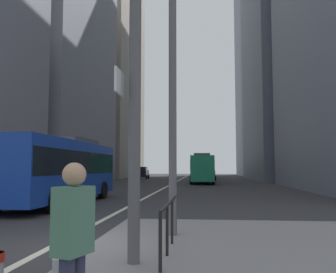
{
  "coord_description": "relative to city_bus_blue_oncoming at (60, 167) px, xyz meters",
  "views": [
    {
      "loc": [
        3.5,
        -8.21,
        1.83
      ],
      "look_at": [
        0.63,
        22.0,
        4.37
      ],
      "focal_mm": 39.65,
      "sensor_mm": 36.0,
      "label": 1
    }
  ],
  "objects": [
    {
      "name": "lane_centre_line",
      "position": [
        3.66,
        20.14,
        -1.83
      ],
      "size": [
        0.2,
        80.0,
        0.01
      ],
      "primitive_type": "cube",
      "color": "beige",
      "rests_on": "ground"
    },
    {
      "name": "pedestrian_waiting",
      "position": [
        5.91,
        -14.54,
        -0.72
      ],
      "size": [
        0.35,
        0.44,
        1.73
      ],
      "color": "#2D334C",
      "rests_on": "median_island"
    },
    {
      "name": "office_tower_right_far",
      "position": [
        20.66,
        63.87,
        25.09
      ],
      "size": [
        10.55,
        24.42,
        53.85
      ],
      "primitive_type": "cube",
      "color": "slate",
      "rests_on": "ground"
    },
    {
      "name": "ground_plane",
      "position": [
        3.66,
        10.14,
        -1.84
      ],
      "size": [
        160.0,
        160.0,
        0.0
      ],
      "primitive_type": "plane",
      "color": "#303033"
    },
    {
      "name": "pedestrian_railing",
      "position": [
        6.46,
        -10.3,
        -0.99
      ],
      "size": [
        0.06,
        3.46,
        0.98
      ],
      "color": "black",
      "rests_on": "median_island"
    },
    {
      "name": "car_oncoming_mid",
      "position": [
        -2.66,
        41.11,
        -0.85
      ],
      "size": [
        2.15,
        4.28,
        1.94
      ],
      "color": "black",
      "rests_on": "ground"
    },
    {
      "name": "office_tower_right_mid",
      "position": [
        20.66,
        37.73,
        18.37
      ],
      "size": [
        12.81,
        22.86,
        40.4
      ],
      "primitive_type": "cube",
      "color": "slate",
      "rests_on": "ground"
    },
    {
      "name": "city_bus_blue_oncoming",
      "position": [
        0.0,
        0.0,
        0.0
      ],
      "size": [
        2.86,
        11.0,
        3.4
      ],
      "color": "#14389E",
      "rests_on": "ground"
    },
    {
      "name": "car_receding_near",
      "position": [
        8.0,
        36.27,
        -0.85
      ],
      "size": [
        2.21,
        4.54,
        1.94
      ],
      "color": "maroon",
      "rests_on": "ground"
    },
    {
      "name": "street_lamp_post",
      "position": [
        6.39,
        -8.7,
        3.45
      ],
      "size": [
        5.5,
        0.32,
        8.0
      ],
      "color": "#56565B",
      "rests_on": "median_island"
    },
    {
      "name": "city_bus_red_distant",
      "position": [
        6.41,
        49.82,
        -0.0
      ],
      "size": [
        2.75,
        10.89,
        3.4
      ],
      "color": "#198456",
      "rests_on": "ground"
    },
    {
      "name": "traffic_signal_gantry",
      "position": [
        3.51,
        -11.5,
        2.33
      ],
      "size": [
        7.13,
        0.65,
        6.0
      ],
      "color": "#515156",
      "rests_on": "median_island"
    },
    {
      "name": "city_bus_red_receding",
      "position": [
        6.94,
        26.09,
        0.0
      ],
      "size": [
        2.91,
        11.47,
        3.4
      ],
      "color": "#198456",
      "rests_on": "ground"
    },
    {
      "name": "bollard_left",
      "position": [
        5.23,
        -13.13,
        -1.2
      ],
      "size": [
        0.2,
        0.2,
        0.87
      ],
      "color": "#99999E",
      "rests_on": "median_island"
    },
    {
      "name": "office_tower_left_far",
      "position": [
        -12.34,
        52.97,
        21.82
      ],
      "size": [
        12.21,
        24.82,
        47.31
      ],
      "primitive_type": "cube",
      "color": "gray",
      "rests_on": "ground"
    },
    {
      "name": "median_island",
      "position": [
        9.16,
        -10.86,
        -1.76
      ],
      "size": [
        9.0,
        10.0,
        0.15
      ],
      "primitive_type": "cube",
      "color": "gray",
      "rests_on": "ground"
    },
    {
      "name": "office_tower_left_mid",
      "position": [
        -12.34,
        25.54,
        12.6
      ],
      "size": [
        12.83,
        21.61,
        28.86
      ],
      "primitive_type": "cube",
      "color": "gray",
      "rests_on": "ground"
    }
  ]
}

